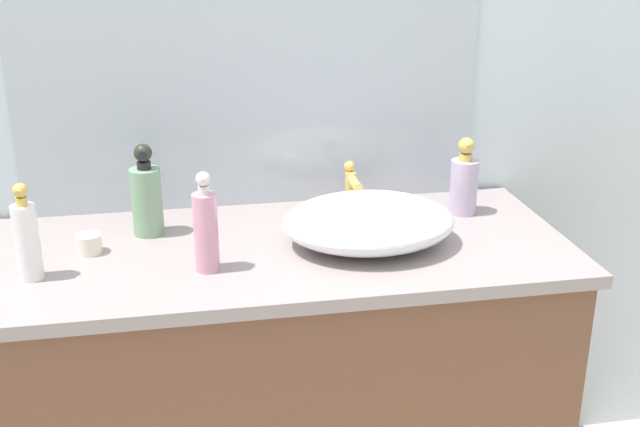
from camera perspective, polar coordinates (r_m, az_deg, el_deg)
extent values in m
cube|color=silver|center=(2.03, -5.21, 13.01)|extent=(6.00, 0.06, 2.60)
cube|color=brown|center=(2.04, -3.33, -13.88)|extent=(1.36, 0.55, 0.83)
cube|color=gray|center=(1.83, -3.61, -2.80)|extent=(1.40, 0.59, 0.03)
ellipsoid|color=white|center=(1.82, 3.55, -0.60)|extent=(0.40, 0.33, 0.11)
cylinder|color=gold|center=(1.99, 2.23, 1.44)|extent=(0.03, 0.03, 0.11)
cylinder|color=gold|center=(1.94, 2.53, 2.24)|extent=(0.02, 0.09, 0.02)
sphere|color=gold|center=(1.99, 2.15, 3.44)|extent=(0.03, 0.03, 0.03)
cylinder|color=#BDA9C9|center=(2.03, 10.40, 1.92)|extent=(0.07, 0.07, 0.14)
cylinder|color=gold|center=(2.01, 10.55, 4.05)|extent=(0.03, 0.03, 0.02)
sphere|color=tan|center=(2.00, 10.60, 4.86)|extent=(0.04, 0.04, 0.04)
cylinder|color=tan|center=(1.99, 10.72, 4.78)|extent=(0.02, 0.02, 0.02)
cylinder|color=gray|center=(1.91, -12.47, 0.84)|extent=(0.07, 0.07, 0.16)
cylinder|color=black|center=(1.88, -12.69, 3.44)|extent=(0.03, 0.03, 0.02)
sphere|color=#282A1E|center=(1.87, -12.76, 4.32)|extent=(0.04, 0.04, 0.04)
cylinder|color=black|center=(1.86, -12.77, 4.23)|extent=(0.02, 0.02, 0.02)
cylinder|color=pink|center=(1.68, -8.29, -1.38)|extent=(0.05, 0.05, 0.17)
cylinder|color=silver|center=(1.65, -8.46, 1.70)|extent=(0.02, 0.02, 0.02)
sphere|color=silver|center=(1.64, -8.50, 2.51)|extent=(0.03, 0.03, 0.03)
cylinder|color=silver|center=(1.63, -8.49, 2.39)|extent=(0.01, 0.02, 0.01)
cylinder|color=white|center=(1.74, -20.50, -1.99)|extent=(0.05, 0.05, 0.16)
cylinder|color=gold|center=(1.71, -20.88, 0.83)|extent=(0.02, 0.02, 0.02)
sphere|color=gold|center=(1.70, -20.98, 1.59)|extent=(0.03, 0.03, 0.03)
cylinder|color=gold|center=(1.69, -21.04, 1.46)|extent=(0.01, 0.02, 0.01)
cylinder|color=silver|center=(1.85, -16.44, -2.13)|extent=(0.06, 0.06, 0.04)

